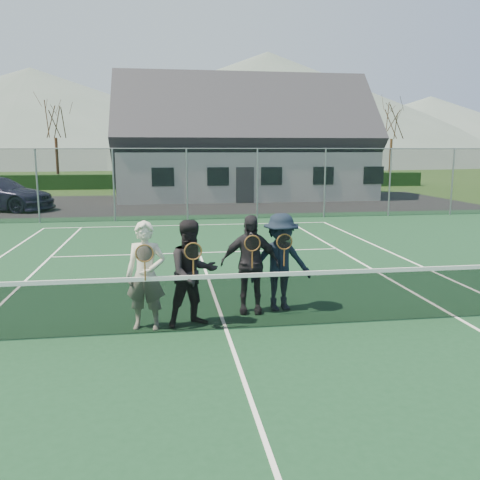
{
  "coord_description": "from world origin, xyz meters",
  "views": [
    {
      "loc": [
        -0.95,
        -7.94,
        2.95
      ],
      "look_at": [
        0.46,
        1.5,
        1.25
      ],
      "focal_mm": 38.0,
      "sensor_mm": 36.0,
      "label": 1
    }
  ],
  "objects_px": {
    "player_b": "(193,273)",
    "player_d": "(281,262)",
    "player_a": "(146,276)",
    "clubhouse": "(243,133)",
    "tennis_net": "(226,299)",
    "player_c": "(250,264)"
  },
  "relations": [
    {
      "from": "player_b",
      "to": "player_d",
      "type": "bearing_deg",
      "value": 20.39
    },
    {
      "from": "player_a",
      "to": "player_b",
      "type": "relative_size",
      "value": 1.0
    },
    {
      "from": "clubhouse",
      "to": "player_a",
      "type": "relative_size",
      "value": 8.67
    },
    {
      "from": "tennis_net",
      "to": "player_b",
      "type": "relative_size",
      "value": 6.49
    },
    {
      "from": "player_a",
      "to": "tennis_net",
      "type": "bearing_deg",
      "value": -11.35
    },
    {
      "from": "player_a",
      "to": "player_b",
      "type": "bearing_deg",
      "value": 3.94
    },
    {
      "from": "player_d",
      "to": "tennis_net",
      "type": "bearing_deg",
      "value": -140.69
    },
    {
      "from": "clubhouse",
      "to": "player_c",
      "type": "xyz_separation_m",
      "value": [
        -3.46,
        -23.13,
        -3.07
      ]
    },
    {
      "from": "clubhouse",
      "to": "player_c",
      "type": "bearing_deg",
      "value": -98.5
    },
    {
      "from": "clubhouse",
      "to": "player_c",
      "type": "height_order",
      "value": "clubhouse"
    },
    {
      "from": "player_c",
      "to": "player_d",
      "type": "xyz_separation_m",
      "value": [
        0.59,
        0.06,
        -0.0
      ]
    },
    {
      "from": "player_a",
      "to": "player_b",
      "type": "distance_m",
      "value": 0.77
    },
    {
      "from": "player_b",
      "to": "player_d",
      "type": "xyz_separation_m",
      "value": [
        1.65,
        0.61,
        -0.0
      ]
    },
    {
      "from": "player_a",
      "to": "player_d",
      "type": "bearing_deg",
      "value": 15.4
    },
    {
      "from": "player_a",
      "to": "clubhouse",
      "type": "bearing_deg",
      "value": 77.45
    },
    {
      "from": "tennis_net",
      "to": "player_a",
      "type": "bearing_deg",
      "value": 168.65
    },
    {
      "from": "player_a",
      "to": "player_d",
      "type": "relative_size",
      "value": 1.0
    },
    {
      "from": "clubhouse",
      "to": "player_b",
      "type": "distance_m",
      "value": 24.31
    },
    {
      "from": "clubhouse",
      "to": "player_a",
      "type": "bearing_deg",
      "value": -102.55
    },
    {
      "from": "player_a",
      "to": "player_c",
      "type": "height_order",
      "value": "same"
    },
    {
      "from": "player_c",
      "to": "player_d",
      "type": "bearing_deg",
      "value": 5.79
    },
    {
      "from": "player_c",
      "to": "player_d",
      "type": "relative_size",
      "value": 1.0
    }
  ]
}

